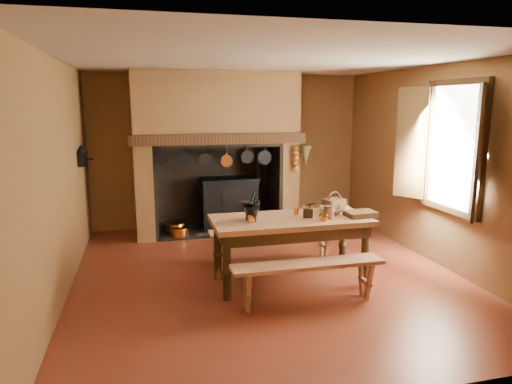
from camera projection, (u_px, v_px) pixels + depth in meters
floor at (266, 274)px, 6.15m from camera, size 5.50×5.50×0.00m
ceiling at (267, 59)px, 5.61m from camera, size 5.50×5.50×0.00m
back_wall at (228, 151)px, 8.50m from camera, size 5.00×0.02×2.80m
wall_left at (59, 179)px, 5.29m from camera, size 0.02×5.50×2.80m
wall_right at (437, 166)px, 6.47m from camera, size 0.02×5.50×2.80m
wall_front at (368, 227)px, 3.26m from camera, size 5.00×0.02×2.80m
chimney_breast at (216, 130)px, 7.93m from camera, size 2.95×0.96×2.80m
iron_range at (229, 202)px, 8.38m from camera, size 1.12×0.55×1.60m
hearth_pans at (176, 229)px, 8.00m from camera, size 0.51×0.62×0.20m
hanging_pans at (218, 159)px, 7.54m from camera, size 1.92×0.29×0.27m
onion_string at (296, 159)px, 7.84m from camera, size 0.12×0.10×0.46m
herb_bunch at (305, 156)px, 7.87m from camera, size 0.20×0.20×0.35m
window at (447, 147)px, 6.00m from camera, size 0.39×1.75×1.76m
wall_coffee_mill at (82, 155)px, 6.77m from camera, size 0.23×0.16×0.31m
work_table at (290, 228)px, 5.75m from camera, size 1.98×0.88×0.86m
bench_front at (308, 273)px, 5.19m from camera, size 1.77×0.31×0.50m
bench_back at (275, 238)px, 6.48m from camera, size 1.86×0.33×0.52m
mortar_large at (251, 210)px, 5.63m from camera, size 0.22×0.22×0.38m
mortar_small at (252, 214)px, 5.50m from camera, size 0.18×0.18×0.31m
coffee_grinder at (308, 212)px, 5.74m from camera, size 0.17×0.15×0.18m
brass_mug_a at (251, 218)px, 5.49m from camera, size 0.12×0.12×0.10m
brass_mug_b at (297, 212)px, 5.87m from camera, size 0.08×0.08×0.08m
mixing_bowl at (332, 210)px, 5.95m from camera, size 0.39×0.39×0.08m
stoneware_crock at (329, 212)px, 5.68m from camera, size 0.16×0.16×0.16m
glass_jar at (306, 211)px, 5.76m from camera, size 0.10×0.10×0.14m
wicker_basket at (334, 204)px, 6.13m from camera, size 0.32×0.27×0.26m
wooden_tray at (361, 214)px, 5.80m from camera, size 0.39×0.29×0.06m
brass_cup at (323, 218)px, 5.55m from camera, size 0.13×0.13×0.09m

